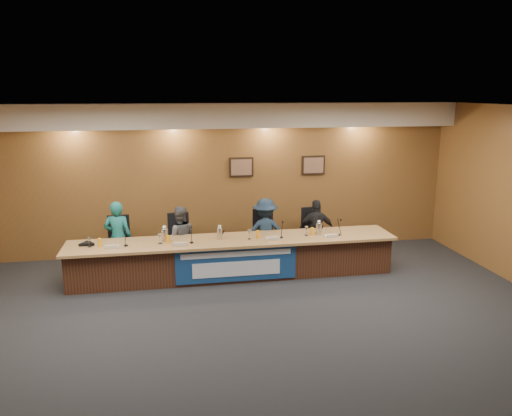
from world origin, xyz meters
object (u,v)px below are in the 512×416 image
Objects in this scene: office_chair_b at (180,244)px; panelist_b at (180,238)px; panelist_a at (118,238)px; dais_body at (233,259)px; panelist_c at (265,232)px; office_chair_a at (119,248)px; carafe_right at (319,229)px; banner at (237,264)px; carafe_mid at (220,234)px; panelist_d at (316,231)px; office_chair_c at (264,240)px; speakerphone at (87,244)px; carafe_left at (165,235)px; office_chair_d at (315,237)px.

panelist_b is at bearing -93.46° from office_chair_b.
panelist_a is 1.17m from panelist_b.
panelist_c is (0.73, 0.57, 0.33)m from dais_body.
office_chair_a is (0.00, 0.10, -0.23)m from panelist_a.
carafe_right is (3.79, -0.72, 0.38)m from office_chair_a.
panelist_a is 2.96× the size of office_chair_a.
carafe_mid is at bearing 122.73° from banner.
office_chair_c is at bearing 2.49° from panelist_d.
panelist_a is 2.88m from office_chair_c.
carafe_mid is (1.89, -0.69, 0.38)m from office_chair_a.
carafe_right reaches higher than speakerphone.
banner is 1.55× the size of panelist_a.
panelist_c is 5.72× the size of carafe_left.
panelist_b is 0.96m from carafe_mid.
carafe_right is at bearing -18.88° from office_chair_b.
office_chair_c is at bearing -1.85° from office_chair_a.
speakerphone is at bearing -163.08° from office_chair_b.
carafe_right reaches higher than office_chair_c.
office_chair_d is 1.50× the size of speakerphone.
office_chair_b is at bearing -89.63° from panelist_b.
speakerphone is at bearing 17.64° from panelist_b.
panelist_a is at bearing -178.55° from office_chair_b.
dais_body reaches higher than office_chair_b.
panelist_b is at bearing -6.76° from office_chair_a.
banner is 4.58× the size of office_chair_d.
dais_body is 1.91m from panelist_d.
panelist_c is at bearing -86.86° from office_chair_c.
office_chair_d is at bearing 31.17° from banner.
panelist_d is 5.44× the size of carafe_left.
speakerphone is at bearing 178.54° from carafe_right.
dais_body reaches higher than office_chair_a.
office_chair_a is at bearing -81.38° from panelist_a.
office_chair_b is 2.75m from carafe_right.
dais_body is at bearing -37.95° from office_chair_b.
carafe_right is at bearing -1.46° from speakerphone.
panelist_c is 0.22m from office_chair_c.
panelist_b is 2.66× the size of office_chair_d.
banner is 9.26× the size of carafe_left.
dais_body is 1.17m from panelist_b.
panelist_a reaches higher than panelist_b.
panelist_b is 5.36× the size of carafe_left.
speakerphone is (-4.43, -0.61, 0.30)m from office_chair_d.
panelist_b is 0.65m from carafe_left.
panelist_c is at bearing -171.38° from panelist_a.
panelist_c reaches higher than office_chair_d.
dais_body is 0.98m from panelist_c.
carafe_right is at bearing 149.04° from panelist_c.
carafe_left reaches higher than office_chair_c.
office_chair_a is at bearing -4.54° from panelist_b.
panelist_c is at bearing 15.10° from carafe_left.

